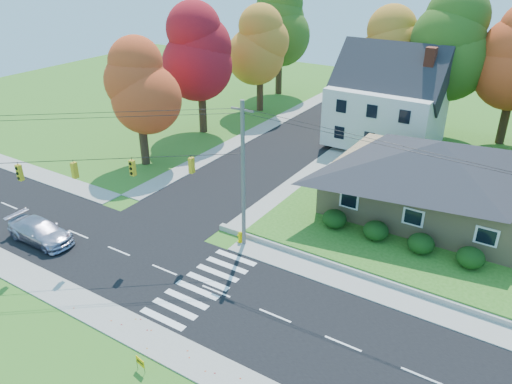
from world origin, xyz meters
TOP-DOWN VIEW (x-y plane):
  - ground at (0.00, 0.00)m, footprint 120.00×120.00m
  - road_main at (0.00, 0.00)m, footprint 90.00×8.00m
  - road_cross at (-8.00, 26.00)m, footprint 8.00×44.00m
  - sidewalk_north at (0.00, 5.00)m, footprint 90.00×2.00m
  - sidewalk_south at (0.00, -5.00)m, footprint 90.00×2.00m
  - lawn at (13.00, 21.00)m, footprint 30.00×30.00m
  - ranch_house at (8.00, 16.00)m, footprint 14.60×10.60m
  - colonial_house at (0.04, 28.00)m, footprint 10.40×8.40m
  - hedge_row at (7.50, 9.80)m, footprint 10.70×1.70m
  - traffic_infrastructure at (-0.15, 1.35)m, footprint 38.10×10.66m
  - tree_lot_0 at (-2.00, 34.00)m, footprint 6.72×6.72m
  - tree_lot_1 at (4.00, 33.00)m, footprint 7.84×7.84m
  - tree_west_0 at (-17.00, 12.00)m, footprint 6.16×6.16m
  - tree_west_1 at (-18.00, 22.00)m, footprint 7.28×7.28m
  - tree_west_2 at (-17.00, 32.00)m, footprint 6.72×6.72m
  - tree_west_3 at (-19.00, 40.00)m, footprint 7.84×7.84m
  - silver_sedan at (-13.38, -1.91)m, footprint 5.20×2.14m
  - white_car at (-8.36, 35.41)m, footprint 1.90×4.05m
  - fire_hydrant at (-1.81, 5.22)m, footprint 0.50×0.39m
  - yard_sign at (0.64, -6.81)m, footprint 0.63×0.15m

SIDE VIEW (x-z plane):
  - ground at x=0.00m, z-range 0.00..0.00m
  - road_main at x=0.00m, z-range 0.00..0.02m
  - road_cross at x=-8.00m, z-range 0.00..0.02m
  - sidewalk_north at x=0.00m, z-range 0.00..0.08m
  - sidewalk_south at x=0.00m, z-range 0.00..0.08m
  - lawn at x=13.00m, z-range 0.00..0.50m
  - fire_hydrant at x=-1.81m, z-range -0.02..0.85m
  - yard_sign at x=0.64m, z-range 0.17..0.96m
  - white_car at x=-8.36m, z-range 0.02..1.30m
  - silver_sedan at x=-13.38m, z-range 0.02..1.53m
  - hedge_row at x=7.50m, z-range 0.50..1.77m
  - ranch_house at x=8.00m, z-range 0.57..5.97m
  - colonial_house at x=0.04m, z-range -0.22..9.38m
  - traffic_infrastructure at x=-0.15m, z-range 0.15..10.15m
  - tree_west_0 at x=-17.00m, z-range 1.42..12.89m
  - tree_west_2 at x=-17.00m, z-range 1.55..14.06m
  - tree_lot_0 at x=-2.00m, z-range 2.05..14.56m
  - tree_west_1 at x=-18.00m, z-range 1.68..15.24m
  - tree_west_3 at x=-19.00m, z-range 1.81..16.41m
  - tree_lot_1 at x=4.00m, z-range 2.31..16.91m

